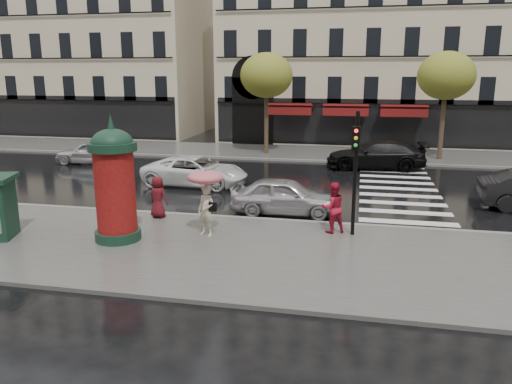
% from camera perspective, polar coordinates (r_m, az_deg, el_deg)
% --- Properties ---
extents(ground, '(160.00, 160.00, 0.00)m').
position_cam_1_polar(ground, '(15.96, -3.81, -6.33)').
color(ground, black).
rests_on(ground, ground).
extents(near_sidewalk, '(90.00, 7.00, 0.12)m').
position_cam_1_polar(near_sidewalk, '(15.49, -4.31, -6.74)').
color(near_sidewalk, '#474744').
rests_on(near_sidewalk, ground).
extents(far_sidewalk, '(90.00, 6.00, 0.12)m').
position_cam_1_polar(far_sidewalk, '(34.11, 4.79, 4.49)').
color(far_sidewalk, '#474744').
rests_on(far_sidewalk, ground).
extents(near_kerb, '(90.00, 0.25, 0.14)m').
position_cam_1_polar(near_kerb, '(18.70, -1.34, -3.07)').
color(near_kerb, slate).
rests_on(near_kerb, ground).
extents(far_kerb, '(90.00, 0.25, 0.14)m').
position_cam_1_polar(far_kerb, '(31.18, 4.11, 3.66)').
color(far_kerb, slate).
rests_on(far_kerb, ground).
extents(zebra_crossing, '(3.60, 11.75, 0.01)m').
position_cam_1_polar(zebra_crossing, '(24.72, 15.94, 0.38)').
color(zebra_crossing, silver).
rests_on(zebra_crossing, ground).
extents(bldg_far_left, '(24.00, 14.00, 22.90)m').
position_cam_1_polar(bldg_far_left, '(51.87, -19.62, 19.37)').
color(bldg_far_left, '#B7A88C').
rests_on(bldg_far_left, ground).
extents(tree_far_left, '(3.40, 3.40, 6.64)m').
position_cam_1_polar(tree_far_left, '(33.01, 1.21, 13.14)').
color(tree_far_left, '#38281C').
rests_on(tree_far_left, ground).
extents(tree_far_right, '(3.40, 3.40, 6.64)m').
position_cam_1_polar(tree_far_right, '(32.81, 20.92, 12.27)').
color(tree_far_right, '#38281C').
rests_on(tree_far_right, ground).
extents(woman_umbrella, '(1.17, 1.17, 2.25)m').
position_cam_1_polar(woman_umbrella, '(16.38, -5.75, 0.01)').
color(woman_umbrella, beige).
rests_on(woman_umbrella, near_sidewalk).
extents(woman_red, '(1.04, 0.96, 1.73)m').
position_cam_1_polar(woman_red, '(16.96, 8.77, -1.76)').
color(woman_red, '#AC152D').
rests_on(woman_red, near_sidewalk).
extents(man_burgundy, '(0.88, 0.70, 1.56)m').
position_cam_1_polar(man_burgundy, '(18.87, -11.15, -0.56)').
color(man_burgundy, '#531017').
rests_on(man_burgundy, near_sidewalk).
extents(morris_column, '(1.51, 1.51, 4.06)m').
position_cam_1_polar(morris_column, '(16.41, -15.86, 1.23)').
color(morris_column, '#123021').
rests_on(morris_column, near_sidewalk).
extents(traffic_light, '(0.27, 0.39, 4.10)m').
position_cam_1_polar(traffic_light, '(16.40, 11.30, 3.41)').
color(traffic_light, black).
rests_on(traffic_light, near_sidewalk).
extents(car_silver, '(4.27, 1.79, 1.44)m').
position_cam_1_polar(car_silver, '(19.42, 3.33, -0.46)').
color(car_silver, silver).
rests_on(car_silver, ground).
extents(car_white, '(5.22, 2.61, 1.42)m').
position_cam_1_polar(car_white, '(24.46, -6.96, 2.37)').
color(car_white, white).
rests_on(car_white, ground).
extents(car_black, '(5.67, 2.58, 1.61)m').
position_cam_1_polar(car_black, '(29.33, 13.52, 4.14)').
color(car_black, black).
rests_on(car_black, ground).
extents(car_far_silver, '(4.20, 1.87, 1.41)m').
position_cam_1_polar(car_far_silver, '(31.71, -18.37, 4.33)').
color(car_far_silver, silver).
rests_on(car_far_silver, ground).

